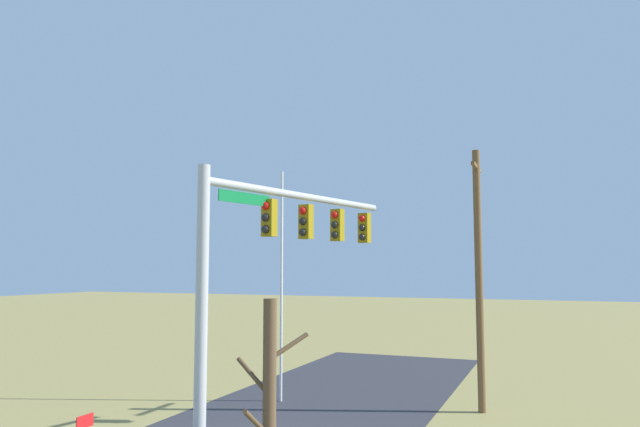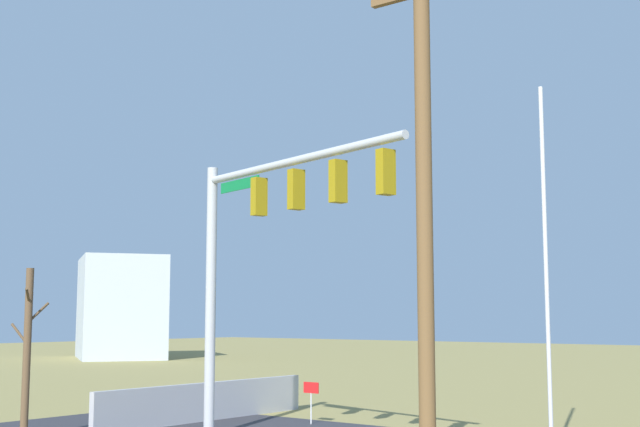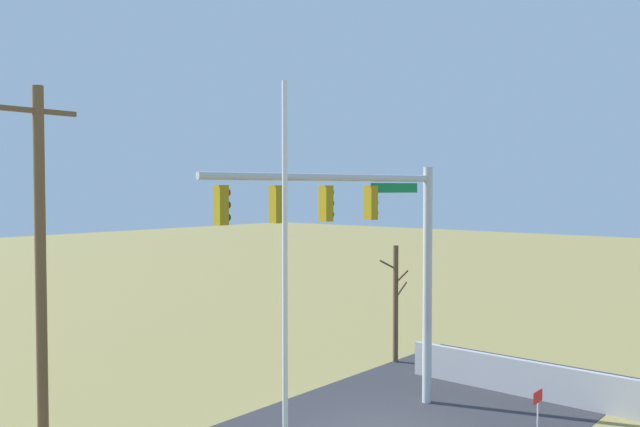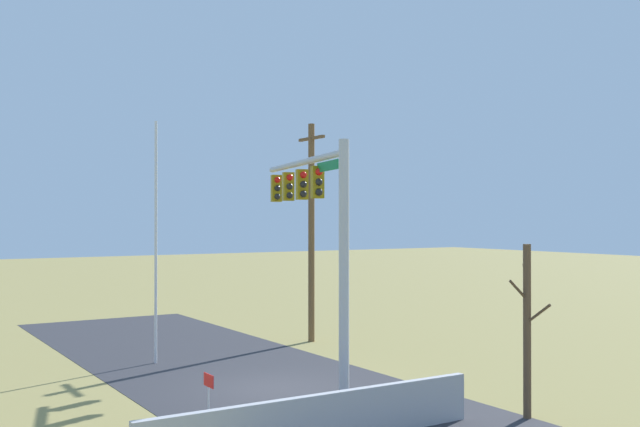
% 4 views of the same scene
% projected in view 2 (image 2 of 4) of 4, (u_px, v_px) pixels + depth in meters
% --- Properties ---
extents(retaining_fence, '(0.20, 8.51, 1.15)m').
position_uv_depth(retaining_fence, '(207.00, 402.00, 25.99)').
color(retaining_fence, '#A8A8AD').
rests_on(retaining_fence, ground_plane).
extents(signal_mast, '(7.55, 2.04, 7.19)m').
position_uv_depth(signal_mast, '(263.00, 232.00, 21.28)').
color(signal_mast, '#B2B5BA').
rests_on(signal_mast, ground_plane).
extents(flagpole, '(0.10, 0.10, 8.48)m').
position_uv_depth(flagpole, '(546.00, 268.00, 19.48)').
color(flagpole, silver).
rests_on(flagpole, ground_plane).
extents(utility_pole, '(1.90, 0.26, 8.98)m').
position_uv_depth(utility_pole, '(425.00, 219.00, 13.40)').
color(utility_pole, brown).
rests_on(utility_pole, ground_plane).
extents(bare_tree, '(1.27, 1.02, 4.42)m').
position_uv_depth(bare_tree, '(27.00, 351.00, 22.26)').
color(bare_tree, brown).
rests_on(bare_tree, ground_plane).
extents(open_sign, '(0.56, 0.04, 1.22)m').
position_uv_depth(open_sign, '(311.00, 393.00, 25.23)').
color(open_sign, silver).
rests_on(open_sign, ground_plane).
extents(distant_building, '(11.17, 10.18, 7.68)m').
position_uv_depth(distant_building, '(121.00, 308.00, 65.57)').
color(distant_building, silver).
rests_on(distant_building, ground_plane).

